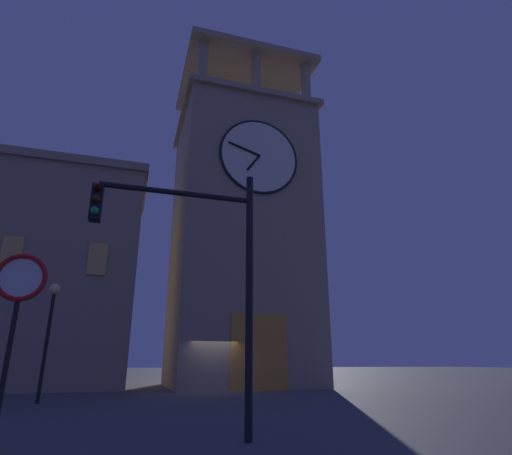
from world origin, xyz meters
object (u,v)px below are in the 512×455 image
Objects in this scene: street_lamp at (51,316)px; no_horn_sign at (18,295)px; traffic_signal_near at (199,254)px; clocktower at (240,236)px.

no_horn_sign is at bearing 96.31° from street_lamp.
no_horn_sign is (3.01, 1.01, -1.14)m from traffic_signal_near.
clocktower reaches higher than traffic_signal_near.
no_horn_sign is at bearing 18.62° from traffic_signal_near.
clocktower is 8.06× the size of no_horn_sign.
clocktower is at bearing -139.58° from street_lamp.
clocktower reaches higher than street_lamp.
traffic_signal_near is 1.76× the size of no_horn_sign.
traffic_signal_near is 1.24× the size of street_lamp.
traffic_signal_near is at bearing 72.50° from clocktower.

